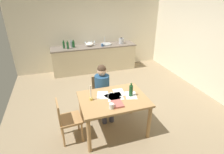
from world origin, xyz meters
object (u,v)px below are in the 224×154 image
(chair_side_empty, at_px, (67,119))
(wine_glass_near_sink, at_px, (95,41))
(stovetop_kettle, at_px, (121,41))
(teacup_on_counter, at_px, (102,45))
(person_seated, at_px, (103,88))
(wine_glass_by_kettle, at_px, (91,42))
(bottle_wine_red, at_px, (71,44))
(mixing_bowl, at_px, (90,44))
(candlestick, at_px, (91,96))
(wine_glass_back_left, at_px, (89,42))
(wine_glass_back_right, at_px, (85,42))
(dining_table, at_px, (113,103))
(wine_bottle_on_table, at_px, (131,91))
(bottle_sauce, at_px, (73,44))
(bottle_oil, at_px, (64,45))
(sink_unit, at_px, (106,44))
(bottle_vinegar, at_px, (68,45))
(book_magazine, at_px, (117,104))
(chair_at_table, at_px, (101,93))

(chair_side_empty, height_order, wine_glass_near_sink, wine_glass_near_sink)
(stovetop_kettle, height_order, teacup_on_counter, stovetop_kettle)
(person_seated, bearing_deg, wine_glass_by_kettle, 82.83)
(bottle_wine_red, bearing_deg, mixing_bowl, -2.04)
(candlestick, relative_size, wine_glass_near_sink, 1.94)
(chair_side_empty, distance_m, candlestick, 0.60)
(person_seated, height_order, bottle_wine_red, person_seated)
(wine_glass_back_left, distance_m, wine_glass_back_right, 0.12)
(dining_table, bearing_deg, candlestick, 170.58)
(wine_bottle_on_table, distance_m, wine_glass_back_right, 3.33)
(bottle_sauce, bearing_deg, wine_glass_near_sink, 10.13)
(dining_table, bearing_deg, bottle_oil, 101.54)
(dining_table, distance_m, candlestick, 0.46)
(sink_unit, bearing_deg, stovetop_kettle, -0.42)
(teacup_on_counter, bearing_deg, bottle_wine_red, 168.28)
(bottle_vinegar, height_order, stovetop_kettle, bottle_vinegar)
(bottle_vinegar, distance_m, wine_glass_by_kettle, 0.85)
(stovetop_kettle, distance_m, wine_glass_near_sink, 0.95)
(person_seated, height_order, wine_glass_back_right, person_seated)
(bottle_wine_red, height_order, wine_glass_back_right, bottle_wine_red)
(chair_side_empty, distance_m, book_magazine, 0.97)
(bottle_wine_red, distance_m, wine_glass_back_right, 0.49)
(bottle_wine_red, bearing_deg, dining_table, -83.00)
(book_magazine, xyz_separation_m, bottle_oil, (-0.64, 3.38, 0.25))
(bottle_wine_red, bearing_deg, wine_glass_near_sink, 6.63)
(dining_table, xyz_separation_m, teacup_on_counter, (0.60, 3.00, 0.30))
(bottle_oil, relative_size, wine_glass_by_kettle, 1.77)
(chair_at_table, relative_size, sink_unit, 2.40)
(bottle_oil, height_order, stovetop_kettle, bottle_oil)
(sink_unit, bearing_deg, bottle_wine_red, 177.41)
(mixing_bowl, bearing_deg, bottle_oil, -178.03)
(dining_table, distance_m, wine_glass_near_sink, 3.34)
(stovetop_kettle, distance_m, wine_glass_back_left, 1.14)
(person_seated, height_order, wine_glass_by_kettle, person_seated)
(sink_unit, bearing_deg, person_seated, -107.63)
(mixing_bowl, relative_size, wine_glass_back_right, 1.70)
(chair_at_table, height_order, sink_unit, sink_unit)
(chair_side_empty, height_order, wine_glass_by_kettle, wine_glass_by_kettle)
(sink_unit, relative_size, wine_glass_by_kettle, 2.34)
(candlestick, xyz_separation_m, sink_unit, (1.19, 3.09, 0.09))
(mixing_bowl, distance_m, stovetop_kettle, 1.14)
(bottle_wine_red, distance_m, bottle_sauce, 0.07)
(candlestick, distance_m, wine_glass_by_kettle, 3.31)
(chair_side_empty, distance_m, sink_unit, 3.58)
(bottle_vinegar, xyz_separation_m, wine_glass_by_kettle, (0.82, 0.23, -0.00))
(sink_unit, height_order, teacup_on_counter, sink_unit)
(wine_glass_back_left, xyz_separation_m, teacup_on_counter, (0.39, -0.30, -0.06))
(sink_unit, bearing_deg, bottle_sauce, 179.27)
(chair_side_empty, relative_size, mixing_bowl, 3.27)
(bottle_sauce, bearing_deg, wine_bottle_on_table, -77.94)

